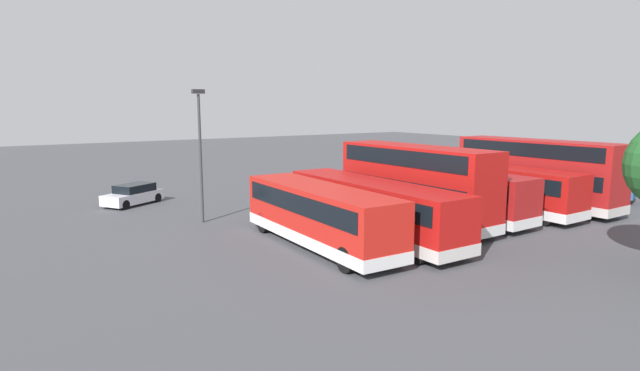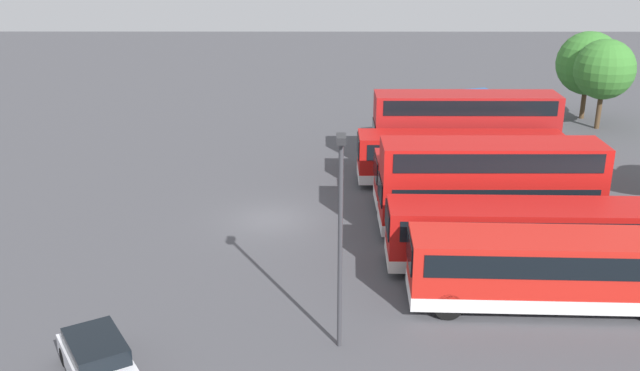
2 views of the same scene
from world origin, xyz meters
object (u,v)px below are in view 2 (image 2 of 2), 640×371
Objects in this scene: bus_double_decker_fourth at (490,185)px; bus_single_deck_sixth at (549,269)px; bus_single_deck_third at (475,179)px; bus_double_decker_near_end at (465,127)px; lamp_post_tall at (340,228)px; car_hatchback_silver at (98,361)px; bus_single_deck_second at (460,157)px; bus_single_deck_fifth at (528,235)px; box_truck_blue at (447,116)px.

bus_double_decker_fourth is 0.96× the size of bus_single_deck_sixth.
bus_single_deck_sixth is at bearing 4.17° from bus_single_deck_third.
bus_double_decker_near_end is 22.03m from lamp_post_tall.
bus_single_deck_second is at bearing 141.43° from car_hatchback_silver.
bus_single_deck_sixth is (3.21, -0.10, -0.00)m from bus_single_deck_fifth.
bus_double_decker_fourth reaches higher than bus_single_deck_second.
bus_single_deck_second is at bearing -175.34° from bus_single_deck_fifth.
bus_double_decker_fourth is 7.18m from bus_single_deck_sixth.
bus_double_decker_fourth is (3.22, 0.01, 0.83)m from bus_single_deck_third.
bus_single_deck_fifth is 3.21m from bus_single_deck_sixth.
box_truck_blue reaches higher than bus_single_deck_sixth.
bus_single_deck_fifth is at bearing 0.45° from box_truck_blue.
box_truck_blue is at bearing -179.55° from bus_single_deck_fifth.
bus_single_deck_second reaches higher than car_hatchback_silver.
bus_single_deck_sixth is 1.40× the size of lamp_post_tall.
box_truck_blue is at bearing -178.98° from bus_double_decker_near_end.
bus_single_deck_second is at bearing -14.07° from bus_double_decker_near_end.
bus_double_decker_near_end is 27.56m from car_hatchback_silver.
bus_single_deck_third is at bearing -179.89° from bus_double_decker_fourth.
bus_double_decker_near_end is 14.35m from bus_single_deck_fifth.
bus_single_deck_third is (3.87, 0.05, -0.00)m from bus_single_deck_second.
bus_double_decker_near_end is 1.41× the size of box_truck_blue.
bus_double_decker_near_end reaches higher than bus_single_deck_third.
car_hatchback_silver is 0.58× the size of lamp_post_tall.
bus_double_decker_near_end is 0.95× the size of bus_single_deck_second.
bus_double_decker_near_end is 1.07× the size of bus_double_decker_fourth.
lamp_post_tall is (6.03, -8.19, 2.91)m from bus_single_deck_fifth.
box_truck_blue reaches higher than car_hatchback_silver.
bus_double_decker_near_end is at bearing 1.02° from box_truck_blue.
bus_single_deck_second is 18.74m from lamp_post_tall.
bus_single_deck_second is 1.48× the size of box_truck_blue.
box_truck_blue is (-20.14, -0.16, 0.08)m from bus_single_deck_fifth.
bus_double_decker_near_end is at bearing 144.41° from car_hatchback_silver.
bus_single_deck_third is 7.16m from bus_single_deck_fifth.
bus_single_deck_fifth is (7.11, 0.85, 0.00)m from bus_single_deck_third.
bus_double_decker_fourth is at bearing -173.99° from bus_single_deck_sixth.
bus_single_deck_fifth is 10.58m from lamp_post_tall.
bus_double_decker_fourth reaches higher than bus_single_deck_sixth.
bus_single_deck_third is at bearing -175.83° from bus_single_deck_sixth.
car_hatchback_silver is at bearing -38.57° from bus_single_deck_second.
box_truck_blue is 32.38m from car_hatchback_silver.
lamp_post_tall reaches higher than bus_single_deck_third.
bus_single_deck_fifth is at bearing 178.30° from bus_single_deck_sixth.
bus_single_deck_third is 1.00× the size of bus_double_decker_fourth.
lamp_post_tall is at bearing -53.63° from bus_single_deck_fifth.
bus_single_deck_sixth is (10.32, 0.75, 0.00)m from bus_single_deck_third.
bus_single_deck_third is 10.34m from bus_single_deck_sixth.
bus_double_decker_near_end is at bearing 175.70° from bus_double_decker_fourth.
bus_single_deck_sixth is (14.19, 0.80, -0.00)m from bus_single_deck_second.
bus_single_deck_third is at bearing -6.26° from bus_double_decker_near_end.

